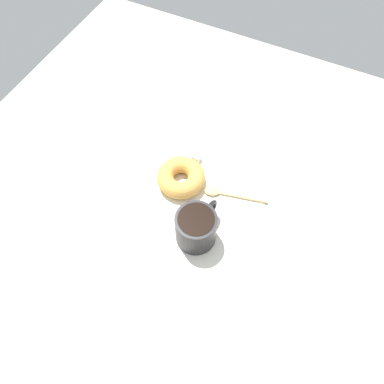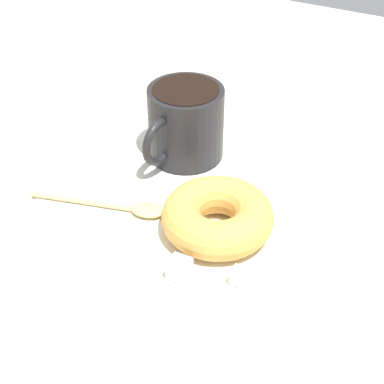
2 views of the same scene
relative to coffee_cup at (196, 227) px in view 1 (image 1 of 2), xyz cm
name	(u,v)px [view 1 (image 1 of 2)]	position (x,y,z in cm)	size (l,w,h in cm)	color
ground_plane	(189,203)	(-5.32, 7.32, -5.74)	(120.00, 120.00, 2.00)	beige
napkin	(192,197)	(-5.18, 8.53, -4.59)	(31.43, 31.43, 0.30)	white
coffee_cup	(196,227)	(0.00, 0.00, 0.00)	(8.71, 11.99, 8.59)	black
donut	(181,177)	(-9.25, 10.97, -2.45)	(11.23, 11.23, 3.98)	gold
spoon	(221,193)	(0.69, 12.08, -4.04)	(14.79, 4.89, 0.90)	#D8B772
sugar_cube	(174,156)	(-14.02, 16.46, -3.71)	(1.45, 1.45, 1.45)	white
sugar_cube_extra	(196,158)	(-8.74, 18.22, -3.48)	(1.92, 1.92, 1.92)	white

